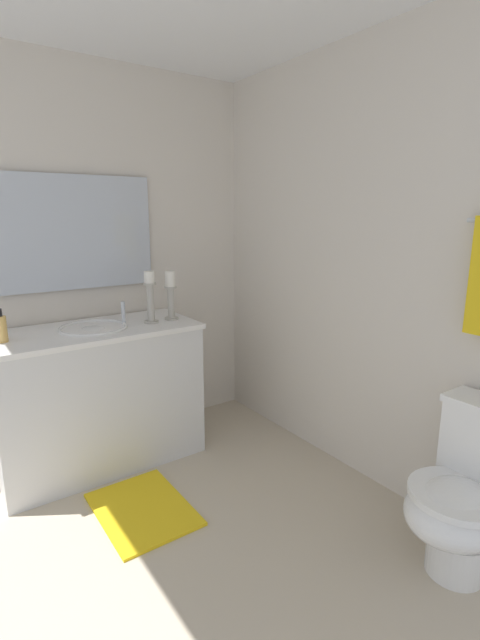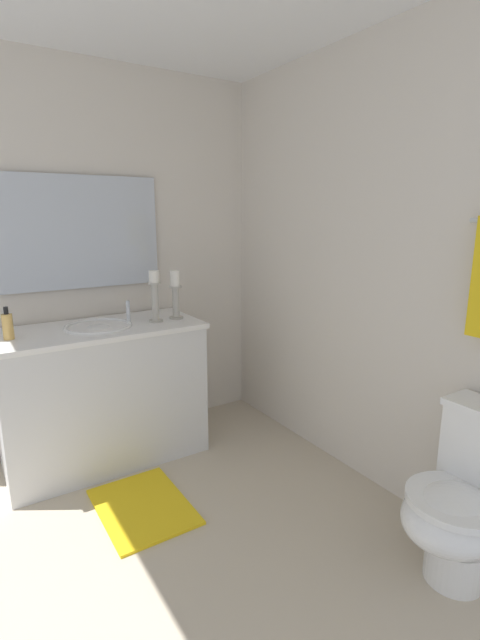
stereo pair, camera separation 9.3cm
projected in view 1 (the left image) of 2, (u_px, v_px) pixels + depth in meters
name	position (u px, v px, depth m)	size (l,w,h in m)	color
floor	(186.00, 545.00, 2.16)	(2.60, 2.36, 0.02)	beige
wall_back	(366.00, 270.00, 2.54)	(2.60, 0.04, 2.45)	silver
wall_left	(84.00, 262.00, 2.91)	(0.04, 2.36, 2.45)	silver
vanity_cabinet	(99.00, 396.00, 2.80)	(0.58, 1.22, 0.87)	silver
sink_basin	(94.00, 334.00, 2.71)	(0.40, 0.40, 0.24)	white
mirror	(72.00, 233.00, 2.80)	(0.02, 1.01, 0.70)	silver
candle_holder_tall	(171.00, 294.00, 2.89)	(0.09, 0.09, 0.31)	#B7B2A5
candle_holder_short	(150.00, 296.00, 2.80)	(0.09, 0.09, 0.32)	#B7B2A5
soap_bottle	(1.00, 328.00, 2.39)	(0.06, 0.06, 0.18)	#E5B259
toilet	(465.00, 496.00, 1.92)	(0.39, 0.54, 0.75)	white
bath_mat	(143.00, 509.00, 2.40)	(0.60, 0.44, 0.02)	yellow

